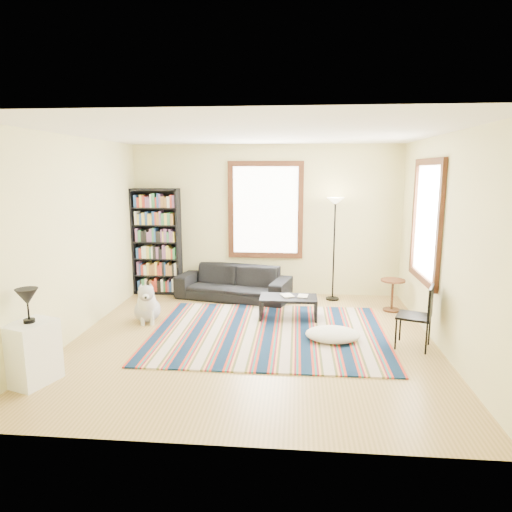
# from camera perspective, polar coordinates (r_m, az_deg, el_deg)

# --- Properties ---
(floor) EXTENTS (5.00, 5.00, 0.10)m
(floor) POSITION_cam_1_polar(r_m,az_deg,el_deg) (6.49, -0.40, -10.86)
(floor) COLOR tan
(floor) RESTS_ON ground
(ceiling) EXTENTS (5.00, 5.00, 0.10)m
(ceiling) POSITION_cam_1_polar(r_m,az_deg,el_deg) (6.06, -0.44, 15.58)
(ceiling) COLOR white
(ceiling) RESTS_ON floor
(wall_back) EXTENTS (5.00, 0.10, 2.80)m
(wall_back) POSITION_cam_1_polar(r_m,az_deg,el_deg) (8.63, 1.22, 4.47)
(wall_back) COLOR beige
(wall_back) RESTS_ON floor
(wall_front) EXTENTS (5.00, 0.10, 2.80)m
(wall_front) POSITION_cam_1_polar(r_m,az_deg,el_deg) (3.63, -4.33, -4.24)
(wall_front) COLOR beige
(wall_front) RESTS_ON floor
(wall_left) EXTENTS (0.10, 5.00, 2.80)m
(wall_left) POSITION_cam_1_polar(r_m,az_deg,el_deg) (6.84, -22.22, 2.05)
(wall_left) COLOR beige
(wall_left) RESTS_ON floor
(wall_right) EXTENTS (0.10, 5.00, 2.80)m
(wall_right) POSITION_cam_1_polar(r_m,az_deg,el_deg) (6.39, 22.99, 1.44)
(wall_right) COLOR beige
(wall_right) RESTS_ON floor
(window_back) EXTENTS (1.20, 0.06, 1.60)m
(window_back) POSITION_cam_1_polar(r_m,az_deg,el_deg) (8.53, 1.19, 5.75)
(window_back) COLOR white
(window_back) RESTS_ON wall_back
(window_right) EXTENTS (0.06, 1.20, 1.60)m
(window_right) POSITION_cam_1_polar(r_m,az_deg,el_deg) (7.10, 20.55, 4.08)
(window_right) COLOR white
(window_right) RESTS_ON wall_right
(rug) EXTENTS (3.35, 2.68, 0.02)m
(rug) POSITION_cam_1_polar(r_m,az_deg,el_deg) (6.70, 1.57, -9.59)
(rug) COLOR #0B203A
(rug) RESTS_ON floor
(sofa) EXTENTS (2.18, 1.26, 0.60)m
(sofa) POSITION_cam_1_polar(r_m,az_deg,el_deg) (8.39, -2.83, -3.36)
(sofa) COLOR black
(sofa) RESTS_ON floor
(bookshelf) EXTENTS (0.90, 0.30, 2.00)m
(bookshelf) POSITION_cam_1_polar(r_m,az_deg,el_deg) (8.84, -12.31, 1.76)
(bookshelf) COLOR black
(bookshelf) RESTS_ON floor
(coffee_table) EXTENTS (0.95, 0.60, 0.36)m
(coffee_table) POSITION_cam_1_polar(r_m,az_deg,el_deg) (7.31, 4.07, -6.47)
(coffee_table) COLOR black
(coffee_table) RESTS_ON floor
(book_a) EXTENTS (0.27, 0.24, 0.02)m
(book_a) POSITION_cam_1_polar(r_m,az_deg,el_deg) (7.26, 3.29, -5.02)
(book_a) COLOR beige
(book_a) RESTS_ON coffee_table
(book_b) EXTENTS (0.18, 0.23, 0.02)m
(book_b) POSITION_cam_1_polar(r_m,az_deg,el_deg) (7.31, 5.27, -4.96)
(book_b) COLOR beige
(book_b) RESTS_ON coffee_table
(floor_cushion) EXTENTS (0.81, 0.65, 0.19)m
(floor_cushion) POSITION_cam_1_polar(r_m,az_deg,el_deg) (6.49, 9.56, -9.64)
(floor_cushion) COLOR beige
(floor_cushion) RESTS_ON floor
(floor_lamp) EXTENTS (0.38, 0.38, 1.86)m
(floor_lamp) POSITION_cam_1_polar(r_m,az_deg,el_deg) (8.30, 9.71, 0.80)
(floor_lamp) COLOR black
(floor_lamp) RESTS_ON floor
(side_table) EXTENTS (0.45, 0.45, 0.54)m
(side_table) POSITION_cam_1_polar(r_m,az_deg,el_deg) (8.00, 16.66, -4.72)
(side_table) COLOR #4B2412
(side_table) RESTS_ON floor
(folding_chair) EXTENTS (0.54, 0.52, 0.86)m
(folding_chair) POSITION_cam_1_polar(r_m,az_deg,el_deg) (6.43, 19.13, -7.14)
(folding_chair) COLOR black
(folding_chair) RESTS_ON floor
(white_cabinet) EXTENTS (0.52, 0.59, 0.70)m
(white_cabinet) POSITION_cam_1_polar(r_m,az_deg,el_deg) (5.70, -26.17, -10.81)
(white_cabinet) COLOR white
(white_cabinet) RESTS_ON floor
(table_lamp) EXTENTS (0.30, 0.30, 0.38)m
(table_lamp) POSITION_cam_1_polar(r_m,az_deg,el_deg) (5.54, -26.63, -5.58)
(table_lamp) COLOR black
(table_lamp) RESTS_ON white_cabinet
(dog) EXTENTS (0.61, 0.73, 0.63)m
(dog) POSITION_cam_1_polar(r_m,az_deg,el_deg) (7.33, -13.46, -5.62)
(dog) COLOR silver
(dog) RESTS_ON floor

